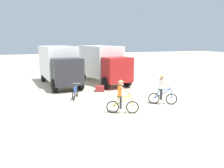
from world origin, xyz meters
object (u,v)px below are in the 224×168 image
object	(u,v)px
cyclist_cowboy_hat	(162,91)
cyclist_orange_shirt	(121,98)
box_truck_white_box	(102,62)
supply_crate	(100,89)
bicycle_spare	(75,93)
box_truck_avon_van	(59,64)

from	to	relation	value
cyclist_cowboy_hat	cyclist_orange_shirt	bearing A→B (deg)	-166.52
box_truck_white_box	supply_crate	size ratio (longest dim) A/B	10.58
cyclist_orange_shirt	bicycle_spare	size ratio (longest dim) A/B	1.14
supply_crate	box_truck_white_box	bearing A→B (deg)	68.44
bicycle_spare	supply_crate	distance (m)	2.66
box_truck_avon_van	bicycle_spare	world-z (taller)	box_truck_avon_van
bicycle_spare	supply_crate	size ratio (longest dim) A/B	2.42
box_truck_white_box	bicycle_spare	distance (m)	6.24
cyclist_cowboy_hat	supply_crate	distance (m)	5.34
cyclist_cowboy_hat	supply_crate	size ratio (longest dim) A/B	2.75
box_truck_white_box	bicycle_spare	size ratio (longest dim) A/B	4.37
cyclist_orange_shirt	bicycle_spare	bearing A→B (deg)	112.09
cyclist_cowboy_hat	bicycle_spare	world-z (taller)	cyclist_cowboy_hat
box_truck_white_box	cyclist_orange_shirt	world-z (taller)	box_truck_white_box
supply_crate	cyclist_cowboy_hat	bearing A→B (deg)	-63.10
box_truck_avon_van	cyclist_orange_shirt	world-z (taller)	box_truck_avon_van
box_truck_avon_van	box_truck_white_box	xyz separation A→B (m)	(3.84, -0.32, 0.00)
bicycle_spare	supply_crate	world-z (taller)	bicycle_spare
box_truck_avon_van	cyclist_orange_shirt	distance (m)	9.44
box_truck_avon_van	supply_crate	bearing A→B (deg)	-56.47
box_truck_avon_van	supply_crate	size ratio (longest dim) A/B	10.47
bicycle_spare	cyclist_orange_shirt	bearing A→B (deg)	-67.91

